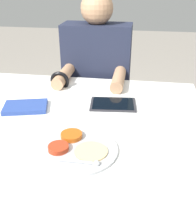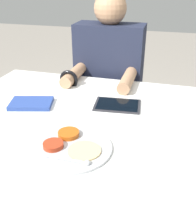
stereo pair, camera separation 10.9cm
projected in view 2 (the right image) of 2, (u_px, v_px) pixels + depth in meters
dining_table at (76, 178)px, 1.35m from camera, size 1.22×1.03×0.72m
thali_tray at (71, 146)px, 0.96m from camera, size 0.29×0.29×0.03m
red_notebook at (31, 104)px, 1.28m from camera, size 0.23×0.18×0.02m
tablet_device at (117, 105)px, 1.28m from camera, size 0.24×0.17×0.01m
person_diner at (108, 92)px, 1.81m from camera, size 0.44×0.49×1.21m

